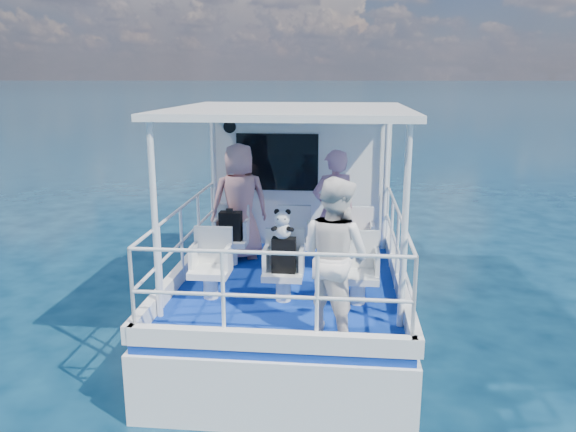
% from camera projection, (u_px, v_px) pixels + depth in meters
% --- Properties ---
extents(ground, '(2000.00, 2000.00, 0.00)m').
position_uv_depth(ground, '(291.00, 329.00, 8.14)').
color(ground, '#071F34').
rests_on(ground, ground).
extents(hull, '(3.00, 7.00, 1.60)m').
position_uv_depth(hull, '(297.00, 303.00, 9.10)').
color(hull, white).
rests_on(hull, ground).
extents(deck, '(2.90, 6.90, 0.10)m').
position_uv_depth(deck, '(297.00, 253.00, 8.90)').
color(deck, navy).
rests_on(deck, hull).
extents(cabin, '(2.85, 2.00, 2.20)m').
position_uv_depth(cabin, '(304.00, 168.00, 9.88)').
color(cabin, white).
rests_on(cabin, deck).
extents(canopy, '(3.00, 3.20, 0.08)m').
position_uv_depth(canopy, '(290.00, 110.00, 7.20)').
color(canopy, white).
rests_on(canopy, cabin).
extents(canopy_posts, '(2.77, 2.97, 2.20)m').
position_uv_depth(canopy_posts, '(290.00, 198.00, 7.42)').
color(canopy_posts, white).
rests_on(canopy_posts, deck).
extents(railings, '(2.84, 3.59, 1.00)m').
position_uv_depth(railings, '(288.00, 249.00, 7.25)').
color(railings, white).
rests_on(railings, deck).
extents(seat_port_fwd, '(0.48, 0.46, 0.38)m').
position_uv_depth(seat_port_fwd, '(231.00, 252.00, 8.16)').
color(seat_port_fwd, white).
rests_on(seat_port_fwd, deck).
extents(seat_center_fwd, '(0.48, 0.46, 0.38)m').
position_uv_depth(seat_center_fwd, '(293.00, 253.00, 8.07)').
color(seat_center_fwd, white).
rests_on(seat_center_fwd, deck).
extents(seat_stbd_fwd, '(0.48, 0.46, 0.38)m').
position_uv_depth(seat_stbd_fwd, '(356.00, 255.00, 7.98)').
color(seat_stbd_fwd, white).
rests_on(seat_stbd_fwd, deck).
extents(seat_port_aft, '(0.48, 0.46, 0.38)m').
position_uv_depth(seat_port_aft, '(211.00, 283.00, 6.90)').
color(seat_port_aft, white).
rests_on(seat_port_aft, deck).
extents(seat_center_aft, '(0.48, 0.46, 0.38)m').
position_uv_depth(seat_center_aft, '(283.00, 286.00, 6.81)').
color(seat_center_aft, white).
rests_on(seat_center_aft, deck).
extents(seat_stbd_aft, '(0.48, 0.46, 0.38)m').
position_uv_depth(seat_stbd_aft, '(358.00, 288.00, 6.73)').
color(seat_stbd_aft, white).
rests_on(seat_stbd_aft, deck).
extents(passenger_port_fwd, '(0.77, 0.66, 1.74)m').
position_uv_depth(passenger_port_fwd, '(240.00, 202.00, 8.27)').
color(passenger_port_fwd, '#D38B89').
rests_on(passenger_port_fwd, deck).
extents(passenger_stbd_fwd, '(0.73, 0.62, 1.70)m').
position_uv_depth(passenger_stbd_fwd, '(334.00, 211.00, 7.80)').
color(passenger_stbd_fwd, '#C57F95').
rests_on(passenger_stbd_fwd, deck).
extents(passenger_stbd_aft, '(1.04, 1.01, 1.68)m').
position_uv_depth(passenger_stbd_aft, '(335.00, 256.00, 5.83)').
color(passenger_stbd_aft, white).
rests_on(passenger_stbd_aft, deck).
extents(backpack_port, '(0.32, 0.18, 0.41)m').
position_uv_depth(backpack_port, '(231.00, 226.00, 8.02)').
color(backpack_port, black).
rests_on(backpack_port, seat_port_fwd).
extents(backpack_center, '(0.28, 0.16, 0.42)m').
position_uv_depth(backpack_center, '(284.00, 255.00, 6.68)').
color(backpack_center, black).
rests_on(backpack_center, seat_center_aft).
extents(compact_camera, '(0.09, 0.06, 0.06)m').
position_uv_depth(compact_camera, '(229.00, 210.00, 7.95)').
color(compact_camera, black).
rests_on(compact_camera, backpack_port).
extents(panda, '(0.23, 0.19, 0.35)m').
position_uv_depth(panda, '(282.00, 224.00, 6.57)').
color(panda, silver).
rests_on(panda, backpack_center).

